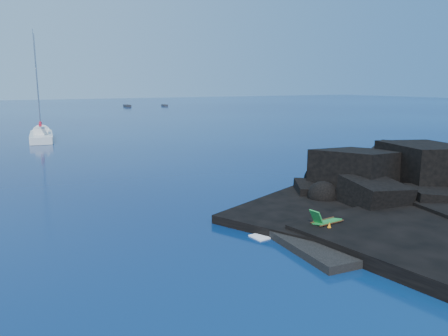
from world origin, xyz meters
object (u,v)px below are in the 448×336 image
object	(u,v)px
deck_chair	(327,217)
distant_boat_a	(127,107)
sunbather	(362,238)
distant_boat_b	(165,106)
sailboat	(42,140)
marker_cone	(329,228)

from	to	relation	value
deck_chair	distant_boat_a	xyz separation A→B (m)	(28.04, 119.34, -0.91)
sunbather	distant_boat_b	world-z (taller)	sunbather
distant_boat_a	distant_boat_b	world-z (taller)	distant_boat_a
sailboat	deck_chair	bearing A→B (deg)	-73.78
sailboat	sunbather	xyz separation A→B (m)	(6.86, -46.90, 0.51)
sailboat	sunbather	bearing A→B (deg)	-74.00
deck_chair	sunbather	xyz separation A→B (m)	(0.12, -2.07, -0.40)
deck_chair	marker_cone	world-z (taller)	deck_chair
sailboat	distant_boat_b	bearing A→B (deg)	65.04
sailboat	deck_chair	world-z (taller)	sailboat
sunbather	distant_boat_a	size ratio (longest dim) A/B	0.34
sailboat	distant_boat_a	world-z (taller)	sailboat
deck_chair	distant_boat_a	distance (m)	122.59
deck_chair	sunbather	distance (m)	2.11
distant_boat_a	distant_boat_b	bearing A→B (deg)	-4.25
sunbather	marker_cone	distance (m)	1.59
marker_cone	deck_chair	bearing A→B (deg)	55.16
sunbather	deck_chair	bearing A→B (deg)	100.93
deck_chair	distant_boat_b	xyz separation A→B (m)	(39.74, 117.40, -0.91)
sunbather	distant_boat_b	distance (m)	125.87
sunbather	distant_boat_b	xyz separation A→B (m)	(39.62, 119.47, -0.51)
sailboat	sunbather	world-z (taller)	sailboat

